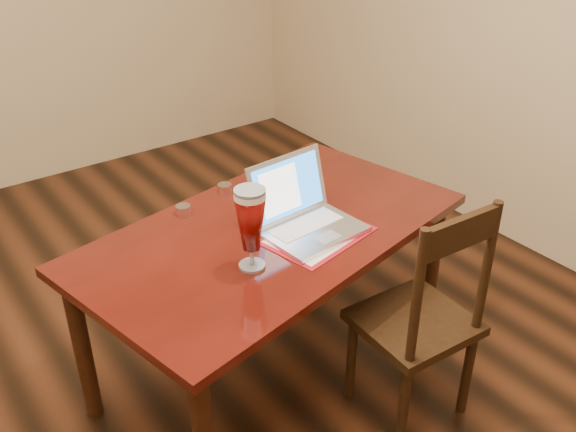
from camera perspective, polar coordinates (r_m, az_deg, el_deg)
ground at (r=2.72m, az=-10.43°, el=-17.42°), size 5.00×5.00×0.00m
dining_table at (r=2.51m, az=-1.45°, el=-2.57°), size 1.65×1.14×1.01m
dining_chair at (r=2.47m, az=11.73°, el=-9.05°), size 0.43×0.41×0.96m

